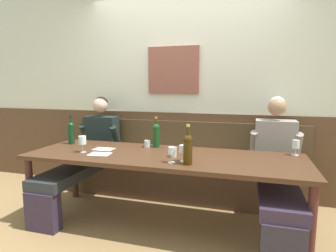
% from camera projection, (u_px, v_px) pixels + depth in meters
% --- Properties ---
extents(ground_plane, '(6.80, 6.80, 0.02)m').
position_uv_depth(ground_plane, '(160.00, 230.00, 2.75)').
color(ground_plane, '#95754A').
rests_on(ground_plane, ground).
extents(room_wall_back, '(6.80, 0.12, 2.80)m').
position_uv_depth(room_wall_back, '(186.00, 85.00, 3.59)').
color(room_wall_back, silver).
rests_on(room_wall_back, ground).
extents(wood_wainscot_panel, '(6.80, 0.03, 1.04)m').
position_uv_depth(wood_wainscot_panel, '(184.00, 153.00, 3.66)').
color(wood_wainscot_panel, brown).
rests_on(wood_wainscot_panel, ground).
extents(wall_bench, '(2.99, 0.42, 0.94)m').
position_uv_depth(wall_bench, '(180.00, 176.00, 3.50)').
color(wall_bench, brown).
rests_on(wall_bench, ground).
extents(dining_table, '(2.69, 0.88, 0.72)m').
position_uv_depth(dining_table, '(163.00, 161.00, 2.76)').
color(dining_table, '#492C1B').
rests_on(dining_table, ground).
extents(person_left_seat, '(0.53, 1.32, 1.25)m').
position_uv_depth(person_left_seat, '(86.00, 153.00, 3.37)').
color(person_left_seat, '#33283F').
rests_on(person_left_seat, ground).
extents(person_center_right_seat, '(0.53, 1.33, 1.27)m').
position_uv_depth(person_center_right_seat, '(277.00, 165.00, 2.79)').
color(person_center_right_seat, '#2F2A38').
rests_on(person_center_right_seat, ground).
extents(wine_bottle_clear_water, '(0.08, 0.08, 0.35)m').
position_uv_depth(wine_bottle_clear_water, '(188.00, 148.00, 2.39)').
color(wine_bottle_clear_water, '#3A2609').
rests_on(wine_bottle_clear_water, dining_table).
extents(wine_bottle_green_tall, '(0.08, 0.08, 0.34)m').
position_uv_depth(wine_bottle_green_tall, '(156.00, 134.00, 3.07)').
color(wine_bottle_green_tall, '#17421C').
rests_on(wine_bottle_green_tall, dining_table).
extents(wine_bottle_amber_mid, '(0.07, 0.07, 0.33)m').
position_uv_depth(wine_bottle_amber_mid, '(71.00, 132.00, 3.25)').
color(wine_bottle_amber_mid, '#12381B').
rests_on(wine_bottle_amber_mid, dining_table).
extents(wine_glass_mid_left, '(0.08, 0.08, 0.17)m').
position_uv_depth(wine_glass_mid_left, '(82.00, 141.00, 2.83)').
color(wine_glass_mid_left, silver).
rests_on(wine_glass_mid_left, dining_table).
extents(wine_glass_near_bucket, '(0.07, 0.07, 0.14)m').
position_uv_depth(wine_glass_near_bucket, '(171.00, 152.00, 2.45)').
color(wine_glass_near_bucket, silver).
rests_on(wine_glass_near_bucket, dining_table).
extents(wine_glass_right_end, '(0.08, 0.08, 0.15)m').
position_uv_depth(wine_glass_right_end, '(184.00, 150.00, 2.49)').
color(wine_glass_right_end, silver).
rests_on(wine_glass_right_end, dining_table).
extents(wine_glass_left_end, '(0.07, 0.07, 0.15)m').
position_uv_depth(wine_glass_left_end, '(296.00, 145.00, 2.71)').
color(wine_glass_left_end, silver).
rests_on(wine_glass_left_end, dining_table).
extents(water_tumbler_right, '(0.07, 0.07, 0.08)m').
position_uv_depth(water_tumbler_right, '(147.00, 144.00, 3.08)').
color(water_tumbler_right, silver).
rests_on(water_tumbler_right, dining_table).
extents(water_tumbler_left, '(0.06, 0.06, 0.09)m').
position_uv_depth(water_tumbler_left, '(174.00, 152.00, 2.65)').
color(water_tumbler_left, silver).
rests_on(water_tumbler_left, dining_table).
extents(tasting_sheet_left_guest, '(0.23, 0.17, 0.00)m').
position_uv_depth(tasting_sheet_left_guest, '(100.00, 154.00, 2.77)').
color(tasting_sheet_left_guest, white).
rests_on(tasting_sheet_left_guest, dining_table).
extents(tasting_sheet_right_guest, '(0.21, 0.15, 0.00)m').
position_uv_depth(tasting_sheet_right_guest, '(104.00, 149.00, 2.99)').
color(tasting_sheet_right_guest, white).
rests_on(tasting_sheet_right_guest, dining_table).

